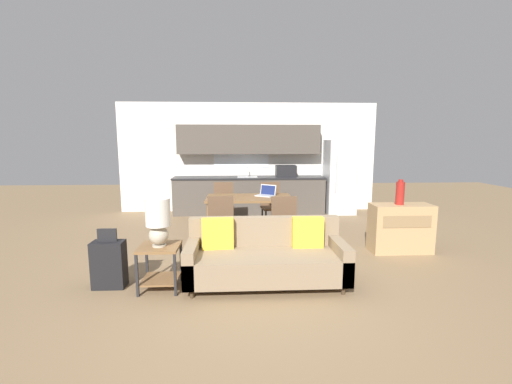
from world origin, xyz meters
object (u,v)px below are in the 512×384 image
(couch, at_px, (266,257))
(vase, at_px, (400,193))
(laptop, at_px, (266,193))
(dining_chair_far_right, at_px, (271,203))
(table_lamp, at_px, (158,220))
(credenza, at_px, (401,228))
(dining_chair_near_right, at_px, (282,222))
(dining_chair_far_left, at_px, (224,203))
(dining_table, at_px, (249,201))
(dining_chair_near_left, at_px, (220,221))
(side_table, at_px, (160,260))
(suitcase, at_px, (109,264))
(refrigerator, at_px, (340,177))

(couch, distance_m, vase, 2.54)
(vase, bearing_deg, laptop, 153.15)
(dining_chair_far_right, bearing_deg, table_lamp, -127.49)
(credenza, bearing_deg, table_lamp, -161.00)
(vase, height_order, dining_chair_near_right, vase)
(table_lamp, bearing_deg, dining_chair_far_left, 77.62)
(credenza, xyz_separation_m, dining_chair_far_left, (-2.90, 1.72, 0.11))
(dining_table, xyz_separation_m, credenza, (2.40, -0.90, -0.31))
(dining_table, relative_size, dining_chair_near_right, 1.66)
(credenza, bearing_deg, dining_chair_near_left, 177.14)
(vase, distance_m, laptop, 2.28)
(laptop, bearing_deg, side_table, -89.18)
(dining_table, relative_size, dining_chair_far_left, 1.66)
(dining_chair_near_left, bearing_deg, dining_chair_far_left, -96.05)
(side_table, distance_m, laptop, 2.71)
(dining_table, relative_size, vase, 3.86)
(side_table, bearing_deg, dining_chair_near_right, 37.88)
(side_table, height_order, dining_chair_near_right, dining_chair_near_right)
(side_table, height_order, vase, vase)
(dining_table, bearing_deg, dining_chair_far_right, 58.32)
(suitcase, bearing_deg, dining_chair_near_left, 44.81)
(couch, xyz_separation_m, dining_chair_near_right, (0.36, 1.15, 0.18))
(vase, relative_size, dining_chair_far_left, 0.43)
(dining_table, height_order, vase, vase)
(dining_chair_far_left, height_order, laptop, laptop)
(vase, xyz_separation_m, dining_chair_far_left, (-2.85, 1.72, -0.46))
(couch, xyz_separation_m, dining_chair_far_right, (0.34, 2.76, 0.18))
(vase, bearing_deg, refrigerator, 91.28)
(dining_chair_far_left, bearing_deg, table_lamp, -104.76)
(refrigerator, xyz_separation_m, suitcase, (-4.06, -4.15, -0.60))
(table_lamp, height_order, dining_chair_near_right, table_lamp)
(refrigerator, height_order, vase, refrigerator)
(side_table, bearing_deg, credenza, 18.79)
(credenza, bearing_deg, side_table, -161.21)
(laptop, bearing_deg, dining_chair_near_right, -45.41)
(laptop, bearing_deg, vase, 7.30)
(couch, relative_size, dining_chair_near_left, 2.11)
(couch, relative_size, laptop, 4.80)
(couch, relative_size, side_table, 3.66)
(dining_chair_far_right, distance_m, laptop, 0.74)
(couch, height_order, credenza, couch)
(couch, relative_size, table_lamp, 3.39)
(table_lamp, height_order, laptop, table_lamp)
(vase, xyz_separation_m, laptop, (-2.03, 1.03, -0.15))
(credenza, bearing_deg, suitcase, -164.76)
(dining_chair_near_right, bearing_deg, vase, 172.56)
(table_lamp, bearing_deg, vase, 19.20)
(refrigerator, relative_size, dining_chair_far_right, 1.94)
(dining_chair_near_right, xyz_separation_m, suitcase, (-2.27, -1.21, -0.21))
(laptop, bearing_deg, couch, -60.78)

